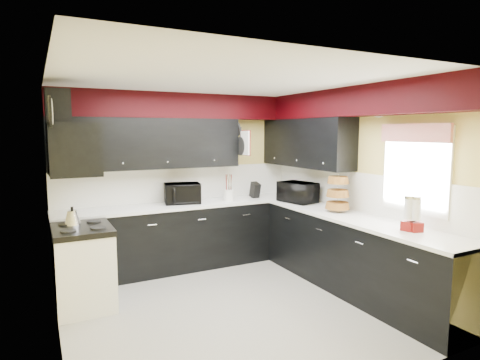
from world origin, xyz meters
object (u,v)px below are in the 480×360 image
(utensil_crock, at_px, (229,195))
(knife_block, at_px, (255,190))
(toaster_oven, at_px, (183,193))
(microwave, at_px, (298,192))
(kettle, at_px, (72,218))

(utensil_crock, height_order, knife_block, knife_block)
(toaster_oven, distance_m, microwave, 1.67)
(knife_block, bearing_deg, utensil_crock, -175.43)
(toaster_oven, relative_size, kettle, 2.81)
(kettle, bearing_deg, microwave, -1.17)
(microwave, relative_size, utensil_crock, 3.29)
(knife_block, bearing_deg, toaster_oven, 177.94)
(utensil_crock, relative_size, kettle, 0.91)
(utensil_crock, bearing_deg, knife_block, 3.65)
(utensil_crock, distance_m, kettle, 2.28)
(utensil_crock, height_order, kettle, utensil_crock)
(knife_block, bearing_deg, kettle, -167.18)
(toaster_oven, height_order, utensil_crock, toaster_oven)
(toaster_oven, xyz_separation_m, knife_block, (1.16, -0.06, -0.03))
(utensil_crock, bearing_deg, microwave, -35.63)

